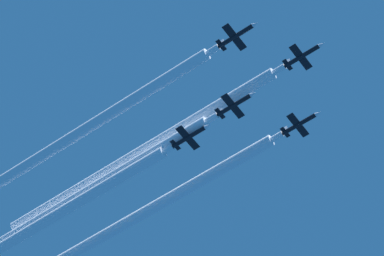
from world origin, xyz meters
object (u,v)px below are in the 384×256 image
Objects in this scene: jet_left_wingman at (301,123)px; jet_lead at (303,55)px; jet_right_wingman at (237,35)px; jet_high_trail at (190,136)px; jet_slot at (235,104)px.

jet_lead is at bearing 35.23° from jet_left_wingman.
jet_right_wingman is 1.00× the size of jet_high_trail.
jet_slot is (0.77, -17.88, -4.79)m from jet_lead.
jet_lead is 16.70m from jet_left_wingman.
jet_lead reaches higher than jet_slot.
jet_lead reaches higher than jet_left_wingman.
jet_left_wingman is (-13.49, -9.53, -2.51)m from jet_lead.
jet_lead is 1.00× the size of jet_high_trail.
jet_slot is at bearing 91.05° from jet_high_trail.
jet_left_wingman is at bearing -144.77° from jet_lead.
jet_left_wingman is 25.58m from jet_high_trail.
jet_right_wingman is at bearing 2.25° from jet_left_wingman.
jet_lead is at bearing 91.89° from jet_high_trail.
jet_high_trail is (0.22, -12.20, -2.42)m from jet_slot.
jet_lead reaches higher than jet_right_wingman.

